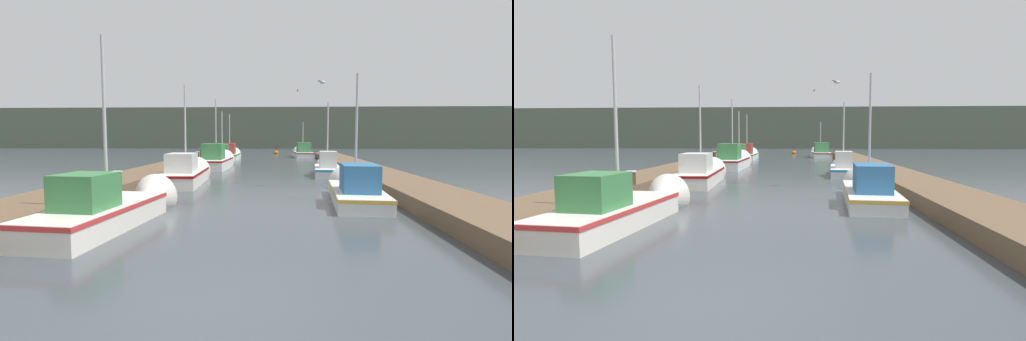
{
  "view_description": "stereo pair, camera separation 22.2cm",
  "coord_description": "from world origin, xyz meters",
  "views": [
    {
      "loc": [
        0.79,
        -4.55,
        2.18
      ],
      "look_at": [
        -0.04,
        10.82,
        0.82
      ],
      "focal_mm": 28.0,
      "sensor_mm": 36.0,
      "label": 1
    },
    {
      "loc": [
        1.01,
        -4.54,
        2.18
      ],
      "look_at": [
        -0.04,
        10.82,
        0.82
      ],
      "focal_mm": 28.0,
      "sensor_mm": 36.0,
      "label": 2
    }
  ],
  "objects": [
    {
      "name": "ground_plane",
      "position": [
        0.0,
        0.0,
        0.0
      ],
      "size": [
        200.0,
        200.0,
        0.0
      ],
      "color": "#3D4449"
    },
    {
      "name": "fishing_boat_6",
      "position": [
        -3.56,
        31.84,
        0.44
      ],
      "size": [
        1.73,
        5.21,
        4.6
      ],
      "rotation": [
        0.0,
        0.0,
        -0.01
      ],
      "color": "silver",
      "rests_on": "ground_plane"
    },
    {
      "name": "mooring_piling_2",
      "position": [
        -4.69,
        22.53,
        0.55
      ],
      "size": [
        0.3,
        0.3,
        1.09
      ],
      "color": "#473523",
      "rests_on": "ground_plane"
    },
    {
      "name": "channel_buoy",
      "position": [
        0.63,
        42.47,
        0.15
      ],
      "size": [
        0.54,
        0.54,
        1.04
      ],
      "color": "#BF6513",
      "rests_on": "ground_plane"
    },
    {
      "name": "fishing_boat_5",
      "position": [
        -3.56,
        26.72,
        0.47
      ],
      "size": [
        1.87,
        5.16,
        4.42
      ],
      "rotation": [
        0.0,
        0.0,
        0.08
      ],
      "color": "silver",
      "rests_on": "ground_plane"
    },
    {
      "name": "fishing_boat_2",
      "position": [
        -3.39,
        13.62,
        0.45
      ],
      "size": [
        1.81,
        5.91,
        4.87
      ],
      "rotation": [
        0.0,
        0.0,
        0.05
      ],
      "color": "silver",
      "rests_on": "ground_plane"
    },
    {
      "name": "fishing_boat_1",
      "position": [
        3.42,
        9.16,
        0.38
      ],
      "size": [
        1.93,
        5.97,
        4.7
      ],
      "rotation": [
        0.0,
        0.0,
        -0.07
      ],
      "color": "silver",
      "rests_on": "ground_plane"
    },
    {
      "name": "fishing_boat_3",
      "position": [
        3.56,
        17.79,
        0.39
      ],
      "size": [
        1.75,
        5.09,
        4.39
      ],
      "rotation": [
        0.0,
        0.0,
        -0.09
      ],
      "color": "silver",
      "rests_on": "ground_plane"
    },
    {
      "name": "dock_left",
      "position": [
        -5.66,
        16.0,
        0.23
      ],
      "size": [
        2.22,
        40.0,
        0.47
      ],
      "color": "brown",
      "rests_on": "ground_plane"
    },
    {
      "name": "dock_right",
      "position": [
        5.66,
        16.0,
        0.23
      ],
      "size": [
        2.22,
        40.0,
        0.47
      ],
      "color": "brown",
      "rests_on": "ground_plane"
    },
    {
      "name": "mooring_piling_0",
      "position": [
        -4.71,
        8.8,
        0.49
      ],
      "size": [
        0.36,
        0.36,
        0.96
      ],
      "color": "#473523",
      "rests_on": "ground_plane"
    },
    {
      "name": "distant_shore_ridge",
      "position": [
        0.0,
        69.67,
        3.43
      ],
      "size": [
        120.0,
        16.0,
        6.86
      ],
      "color": "#4C5647",
      "rests_on": "ground_plane"
    },
    {
      "name": "fishing_boat_4",
      "position": [
        -3.26,
        22.07,
        0.5
      ],
      "size": [
        1.85,
        6.27,
        5.05
      ],
      "rotation": [
        0.0,
        0.0,
        -0.02
      ],
      "color": "silver",
      "rests_on": "ground_plane"
    },
    {
      "name": "fishing_boat_0",
      "position": [
        -3.27,
        5.06,
        0.41
      ],
      "size": [
        1.99,
        5.6,
        4.92
      ],
      "rotation": [
        0.0,
        0.0,
        -0.1
      ],
      "color": "silver",
      "rests_on": "ground_plane"
    },
    {
      "name": "seagull_lead",
      "position": [
        2.21,
        24.99,
        5.44
      ],
      "size": [
        0.3,
        0.56,
        0.12
      ],
      "rotation": [
        0.0,
        0.0,
        1.75
      ],
      "color": "white"
    },
    {
      "name": "fishing_boat_7",
      "position": [
        3.34,
        36.35,
        0.43
      ],
      "size": [
        1.9,
        6.13,
        4.1
      ],
      "rotation": [
        0.0,
        0.0,
        0.04
      ],
      "color": "silver",
      "rests_on": "ground_plane"
    },
    {
      "name": "mooring_piling_1",
      "position": [
        -4.43,
        22.68,
        0.66
      ],
      "size": [
        0.24,
        0.24,
        1.3
      ],
      "color": "#473523",
      "rests_on": "ground_plane"
    },
    {
      "name": "seagull_1",
      "position": [
        2.63,
        12.23,
        4.36
      ],
      "size": [
        0.46,
        0.49,
        0.12
      ],
      "rotation": [
        0.0,
        0.0,
        0.83
      ],
      "color": "white"
    }
  ]
}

